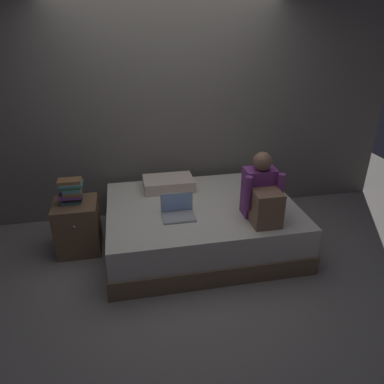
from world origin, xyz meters
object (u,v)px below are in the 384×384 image
at_px(person_sitting, 262,195).
at_px(laptop, 178,211).
at_px(bed, 201,224).
at_px(book_stack, 71,191).
at_px(nightstand, 78,226).
at_px(pillow, 168,183).

height_order(person_sitting, laptop, person_sitting).
bearing_deg(person_sitting, bed, 142.42).
xyz_separation_m(person_sitting, book_stack, (-1.81, 0.55, -0.05)).
relative_size(nightstand, book_stack, 2.13).
bearing_deg(book_stack, person_sitting, -16.94).
height_order(pillow, book_stack, book_stack).
bearing_deg(book_stack, laptop, -19.42).
distance_m(laptop, pillow, 0.65).
xyz_separation_m(laptop, pillow, (-0.01, 0.65, 0.01)).
bearing_deg(laptop, nightstand, 160.64).
height_order(laptop, pillow, laptop).
relative_size(bed, book_stack, 7.68).
bearing_deg(nightstand, book_stack, 154.53).
distance_m(bed, book_stack, 1.39).
bearing_deg(bed, nightstand, 172.92).
xyz_separation_m(bed, laptop, (-0.28, -0.20, 0.30)).
relative_size(nightstand, pillow, 0.99).
height_order(bed, pillow, pillow).
relative_size(bed, person_sitting, 3.05).
height_order(nightstand, pillow, pillow).
distance_m(bed, laptop, 0.46).
relative_size(nightstand, laptop, 1.73).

